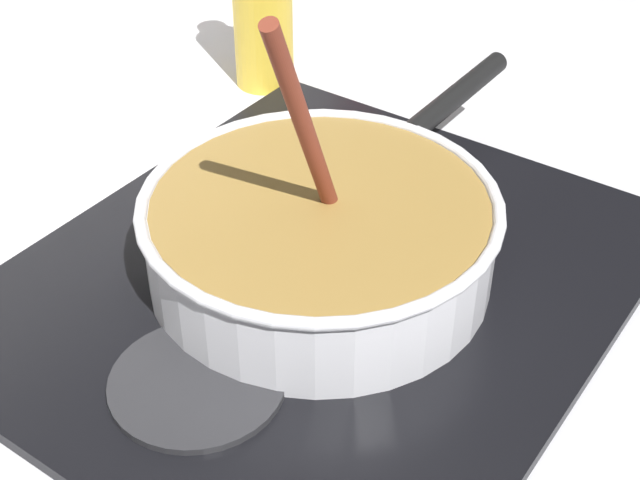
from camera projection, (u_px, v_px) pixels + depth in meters
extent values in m
cube|color=#B7B7BC|center=(463.00, 378.00, 0.74)|extent=(2.40, 1.60, 0.04)
cube|color=black|center=(320.00, 280.00, 0.80)|extent=(0.56, 0.48, 0.01)
torus|color=#592D0C|center=(320.00, 271.00, 0.79)|extent=(0.17, 0.17, 0.01)
cylinder|color=#262628|center=(197.00, 382.00, 0.69)|extent=(0.14, 0.14, 0.01)
cylinder|color=silver|center=(320.00, 240.00, 0.77)|extent=(0.29, 0.29, 0.08)
cylinder|color=olive|center=(320.00, 236.00, 0.77)|extent=(0.28, 0.28, 0.07)
torus|color=silver|center=(320.00, 203.00, 0.75)|extent=(0.31, 0.31, 0.01)
cylinder|color=black|center=(457.00, 95.00, 0.91)|extent=(0.18, 0.02, 0.02)
cylinder|color=beige|center=(410.00, 249.00, 0.72)|extent=(0.04, 0.04, 0.01)
cylinder|color=#E5CC7A|center=(324.00, 257.00, 0.71)|extent=(0.03, 0.03, 0.01)
cylinder|color=beige|center=(319.00, 211.00, 0.76)|extent=(0.03, 0.03, 0.01)
cylinder|color=#EDD88C|center=(421.00, 210.00, 0.76)|extent=(0.03, 0.03, 0.01)
cylinder|color=#EDD88C|center=(202.00, 220.00, 0.75)|extent=(0.03, 0.03, 0.01)
cylinder|color=maroon|center=(305.00, 131.00, 0.67)|extent=(0.11, 0.03, 0.21)
cube|color=brown|center=(333.00, 210.00, 0.77)|extent=(0.05, 0.03, 0.01)
cylinder|color=gold|center=(263.00, 10.00, 1.05)|extent=(0.07, 0.07, 0.18)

